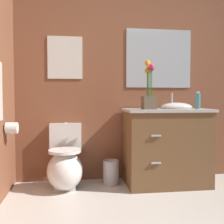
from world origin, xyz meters
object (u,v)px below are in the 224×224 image
at_px(toilet_paper_roll, 12,128).
at_px(toilet, 65,166).
at_px(wall_mirror, 159,59).
at_px(soap_bottle, 198,101).
at_px(flower_vase, 149,93).
at_px(wall_poster, 65,58).
at_px(vanity_cabinet, 166,146).
at_px(trash_bin, 111,172).

bearing_deg(toilet_paper_roll, toilet, 21.38).
bearing_deg(wall_mirror, toilet_paper_roll, -164.04).
xyz_separation_m(toilet, wall_mirror, (1.12, 0.27, 1.21)).
xyz_separation_m(soap_bottle, toilet_paper_roll, (-1.96, -0.10, -0.26)).
height_order(flower_vase, soap_bottle, flower_vase).
distance_m(soap_bottle, wall_poster, 1.58).
bearing_deg(soap_bottle, toilet, 176.26).
bearing_deg(soap_bottle, wall_mirror, 132.61).
height_order(toilet, vanity_cabinet, vanity_cabinet).
relative_size(toilet, wall_poster, 1.42).
bearing_deg(trash_bin, toilet, -174.05).
bearing_deg(wall_mirror, toilet, -166.57).
relative_size(trash_bin, toilet_paper_roll, 2.47).
distance_m(flower_vase, toilet_paper_roll, 1.44).
bearing_deg(wall_poster, toilet_paper_roll, -137.24).
bearing_deg(toilet, flower_vase, -7.95).
height_order(toilet, wall_mirror, wall_mirror).
height_order(vanity_cabinet, toilet_paper_roll, vanity_cabinet).
distance_m(soap_bottle, toilet_paper_roll, 1.98).
xyz_separation_m(vanity_cabinet, trash_bin, (-0.62, 0.08, -0.30)).
relative_size(vanity_cabinet, trash_bin, 3.79).
relative_size(vanity_cabinet, toilet_paper_roll, 9.38).
bearing_deg(wall_poster, soap_bottle, -14.00).
height_order(trash_bin, wall_mirror, wall_mirror).
bearing_deg(flower_vase, trash_bin, 155.19).
distance_m(soap_bottle, trash_bin, 1.25).
relative_size(soap_bottle, toilet_paper_roll, 1.76).
bearing_deg(toilet, toilet_paper_roll, -158.62).
distance_m(vanity_cabinet, flower_vase, 0.64).
bearing_deg(trash_bin, flower_vase, -24.81).
distance_m(toilet, soap_bottle, 1.62).
relative_size(vanity_cabinet, wall_poster, 2.12).
relative_size(wall_mirror, toilet_paper_roll, 7.27).
distance_m(flower_vase, wall_poster, 1.06).
distance_m(trash_bin, toilet_paper_roll, 1.17).
bearing_deg(trash_bin, vanity_cabinet, -7.34).
xyz_separation_m(flower_vase, toilet_paper_roll, (-1.39, -0.07, -0.35)).
bearing_deg(vanity_cabinet, soap_bottle, -11.73).
distance_m(wall_mirror, toilet_paper_roll, 1.85).
bearing_deg(trash_bin, wall_poster, 157.07).
distance_m(flower_vase, trash_bin, 0.99).
bearing_deg(toilet, wall_mirror, 13.43).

